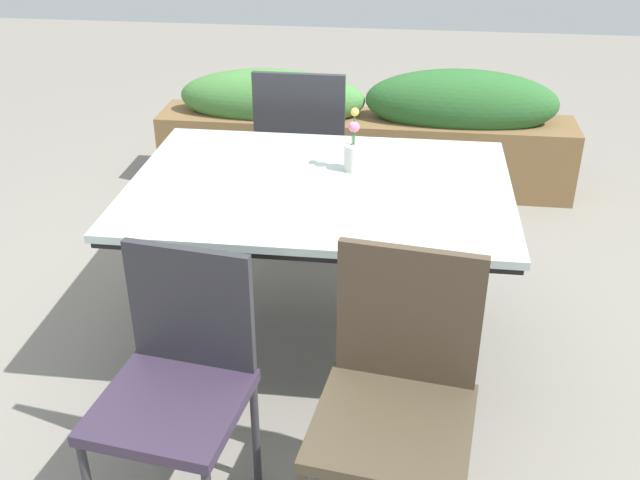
% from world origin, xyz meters
% --- Properties ---
extents(ground_plane, '(12.00, 12.00, 0.00)m').
position_xyz_m(ground_plane, '(0.00, 0.00, 0.00)').
color(ground_plane, gray).
extents(dining_table, '(1.50, 1.07, 0.78)m').
position_xyz_m(dining_table, '(0.00, -0.10, 0.73)').
color(dining_table, '#B2C6C1').
rests_on(dining_table, ground).
extents(chair_far_side, '(0.48, 0.48, 1.00)m').
position_xyz_m(chair_far_side, '(-0.20, 0.80, 0.54)').
color(chair_far_side, '#29252F').
rests_on(chair_far_side, ground).
extents(chair_near_right, '(0.52, 0.52, 0.94)m').
position_xyz_m(chair_near_right, '(0.35, -1.00, 0.53)').
color(chair_near_right, '#493F2D').
rests_on(chair_near_right, ground).
extents(chair_near_left, '(0.49, 0.49, 0.91)m').
position_xyz_m(chair_near_left, '(-0.33, -1.01, 0.52)').
color(chair_near_left, '#362A3F').
rests_on(chair_near_left, ground).
extents(flower_vase, '(0.08, 0.08, 0.27)m').
position_xyz_m(flower_vase, '(0.12, 0.04, 0.87)').
color(flower_vase, silver).
rests_on(flower_vase, dining_table).
extents(planter_box, '(2.57, 0.40, 0.77)m').
position_xyz_m(planter_box, '(0.08, 1.63, 0.36)').
color(planter_box, brown).
rests_on(planter_box, ground).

